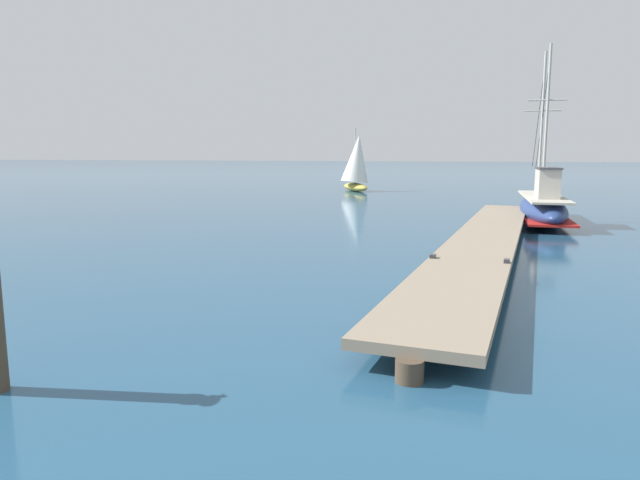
# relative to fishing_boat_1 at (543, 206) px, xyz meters

# --- Properties ---
(floating_dock) EXTENTS (3.50, 20.58, 0.53)m
(floating_dock) POSITION_rel_fishing_boat_1_xyz_m (-2.19, -7.61, -0.33)
(floating_dock) COLOR gray
(floating_dock) RESTS_ON ground
(fishing_boat_1) EXTENTS (1.82, 9.01, 7.10)m
(fishing_boat_1) POSITION_rel_fishing_boat_1_xyz_m (0.00, 0.00, 0.00)
(fishing_boat_1) COLOR navy
(fishing_boat_1) RESTS_ON ground
(distant_sailboat) EXTENTS (3.25, 4.00, 4.65)m
(distant_sailboat) POSITION_rel_fishing_boat_1_xyz_m (-11.53, 16.77, 1.39)
(distant_sailboat) COLOR gold
(distant_sailboat) RESTS_ON ground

